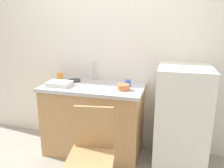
{
  "coord_description": "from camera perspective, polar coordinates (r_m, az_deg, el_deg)",
  "views": [
    {
      "loc": [
        0.79,
        -1.77,
        1.61
      ],
      "look_at": [
        0.13,
        0.6,
        0.93
      ],
      "focal_mm": 35.78,
      "sensor_mm": 36.0,
      "label": 1
    }
  ],
  "objects": [
    {
      "name": "back_wall",
      "position": [
        2.9,
        -0.42,
        9.01
      ],
      "size": [
        4.8,
        0.1,
        2.56
      ],
      "primitive_type": "cube",
      "color": "white",
      "rests_on": "ground_plane"
    },
    {
      "name": "cabinet_base",
      "position": [
        2.85,
        -4.65,
        -9.29
      ],
      "size": [
        1.17,
        0.6,
        0.84
      ],
      "primitive_type": "cube",
      "color": "tan",
      "rests_on": "ground_plane"
    },
    {
      "name": "countertop",
      "position": [
        2.69,
        -4.85,
        -0.78
      ],
      "size": [
        1.21,
        0.64,
        0.04
      ],
      "primitive_type": "cube",
      "color": "#B7B7BC",
      "rests_on": "cabinet_base"
    },
    {
      "name": "faucet",
      "position": [
        2.91,
        -4.55,
        3.24
      ],
      "size": [
        0.02,
        0.02,
        0.23
      ],
      "primitive_type": "cylinder",
      "color": "#B7B7BC",
      "rests_on": "countertop"
    },
    {
      "name": "refrigerator",
      "position": [
        2.63,
        17.33,
        -8.27
      ],
      "size": [
        0.55,
        0.61,
        1.16
      ],
      "primitive_type": "cube",
      "color": "silver",
      "rests_on": "ground_plane"
    },
    {
      "name": "chair",
      "position": [
        2.06,
        -5.17,
        -17.18
      ],
      "size": [
        0.46,
        0.46,
        0.89
      ],
      "rotation": [
        0.0,
        0.0,
        0.16
      ],
      "color": "tan",
      "rests_on": "ground_plane"
    },
    {
      "name": "dish_tray",
      "position": [
        2.74,
        -13.3,
        0.11
      ],
      "size": [
        0.28,
        0.2,
        0.05
      ],
      "primitive_type": "cube",
      "color": "white",
      "rests_on": "countertop"
    },
    {
      "name": "terracotta_bowl",
      "position": [
        2.49,
        2.92,
        -0.81
      ],
      "size": [
        0.14,
        0.14,
        0.06
      ],
      "primitive_type": "cylinder",
      "color": "#C67042",
      "rests_on": "countertop"
    },
    {
      "name": "hotplate",
      "position": [
        2.91,
        -9.73,
        0.93
      ],
      "size": [
        0.17,
        0.17,
        0.02
      ],
      "primitive_type": "cylinder",
      "color": "#2D2D2D",
      "rests_on": "countertop"
    },
    {
      "name": "cup_orange",
      "position": [
        3.0,
        -13.16,
        1.91
      ],
      "size": [
        0.07,
        0.07,
        0.1
      ],
      "primitive_type": "cylinder",
      "color": "orange",
      "rests_on": "countertop"
    },
    {
      "name": "cup_blue",
      "position": [
        2.64,
        4.09,
        0.21
      ],
      "size": [
        0.07,
        0.07,
        0.08
      ],
      "primitive_type": "cylinder",
      "color": "blue",
      "rests_on": "countertop"
    }
  ]
}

